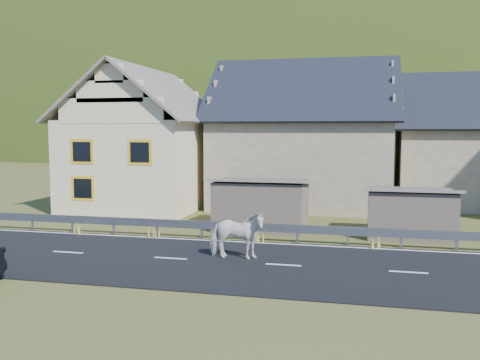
# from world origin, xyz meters

# --- Properties ---
(ground) EXTENTS (160.00, 160.00, 0.00)m
(ground) POSITION_xyz_m (0.00, 0.00, 0.00)
(ground) COLOR #3E4218
(ground) RESTS_ON ground
(road) EXTENTS (60.00, 7.00, 0.04)m
(road) POSITION_xyz_m (0.00, 0.00, 0.02)
(road) COLOR black
(road) RESTS_ON ground
(lane_markings) EXTENTS (60.00, 6.60, 0.01)m
(lane_markings) POSITION_xyz_m (0.00, 0.00, 0.04)
(lane_markings) COLOR silver
(lane_markings) RESTS_ON road
(guardrail) EXTENTS (28.10, 0.09, 0.75)m
(guardrail) POSITION_xyz_m (-0.00, 3.68, 0.56)
(guardrail) COLOR #93969B
(guardrail) RESTS_ON ground
(shed_left) EXTENTS (4.30, 3.30, 2.40)m
(shed_left) POSITION_xyz_m (-2.00, 6.50, 1.10)
(shed_left) COLOR #716153
(shed_left) RESTS_ON ground
(shed_right) EXTENTS (3.80, 2.90, 2.20)m
(shed_right) POSITION_xyz_m (4.50, 6.00, 1.00)
(shed_right) COLOR #716153
(shed_right) RESTS_ON ground
(house_cream) EXTENTS (7.80, 9.80, 8.30)m
(house_cream) POSITION_xyz_m (-10.00, 12.00, 4.36)
(house_cream) COLOR #FBE5BB
(house_cream) RESTS_ON ground
(house_stone_a) EXTENTS (10.80, 9.80, 8.90)m
(house_stone_a) POSITION_xyz_m (-1.00, 15.00, 4.63)
(house_stone_a) COLOR tan
(house_stone_a) RESTS_ON ground
(house_stone_b) EXTENTS (9.80, 8.80, 8.10)m
(house_stone_b) POSITION_xyz_m (9.00, 17.00, 4.24)
(house_stone_b) COLOR tan
(house_stone_b) RESTS_ON ground
(mountain) EXTENTS (440.00, 280.00, 260.00)m
(mountain) POSITION_xyz_m (5.00, 180.00, -20.00)
(mountain) COLOR #2B3F11
(mountain) RESTS_ON ground
(conifer_patch) EXTENTS (76.00, 50.00, 28.00)m
(conifer_patch) POSITION_xyz_m (-55.00, 110.00, 6.00)
(conifer_patch) COLOR black
(conifer_patch) RESTS_ON ground
(horse) EXTENTS (0.96, 2.04, 1.71)m
(horse) POSITION_xyz_m (-1.74, 0.47, 0.89)
(horse) COLOR silver
(horse) RESTS_ON road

